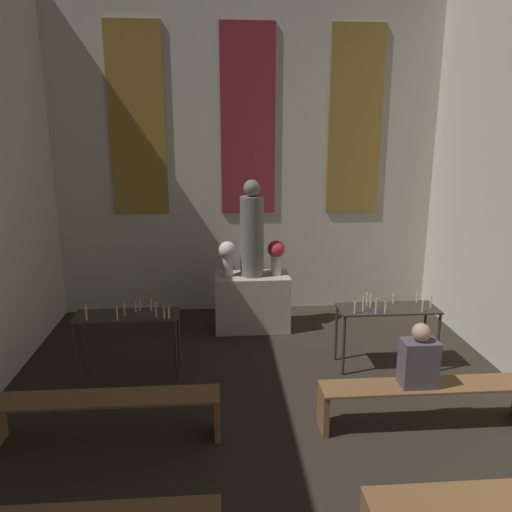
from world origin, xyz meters
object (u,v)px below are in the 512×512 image
Objects in this scene: candle_rack_right at (387,315)px; pew_back_left at (108,408)px; person_seated at (419,359)px; flower_vase_right at (276,254)px; pew_back_right at (426,395)px; candle_rack_left at (128,323)px; statue at (252,232)px; flower_vase_left at (228,255)px; altar at (252,302)px.

candle_rack_right reaches higher than pew_back_left.
person_seated reaches higher than pew_back_left.
flower_vase_right reaches higher than pew_back_right.
flower_vase_right reaches higher than person_seated.
candle_rack_left is 3.27m from candle_rack_right.
statue is 0.65× the size of pew_back_right.
pew_back_left is at bearing -114.40° from flower_vase_left.
pew_back_left is (-1.62, -2.76, -0.08)m from altar.
flower_vase_left reaches higher than pew_back_left.
flower_vase_right is (0.37, 0.00, 0.76)m from altar.
flower_vase_right is 3.15m from pew_back_right.
flower_vase_left is at bearing 180.00° from statue.
statue is 3.41m from pew_back_left.
statue is at bearing 0.00° from flower_vase_left.
flower_vase_left is 3.15m from pew_back_left.
statue is 0.50m from flower_vase_right.
person_seated is at bearing -61.40° from altar.
flower_vase_right is 0.24× the size of pew_back_left.
candle_rack_right reaches higher than altar.
pew_back_right is at bearing -22.58° from candle_rack_left.
person_seated is at bearing -67.60° from flower_vase_right.
pew_back_right is (3.25, -1.35, -0.35)m from candle_rack_left.
flower_vase_left is 1.00× the size of flower_vase_right.
flower_vase_left is 0.24× the size of pew_back_right.
pew_back_right is at bearing -90.82° from candle_rack_right.
flower_vase_left is at bearing 124.14° from person_seated.
statue is at bearing 120.40° from pew_back_right.
candle_rack_left is (-1.63, -1.41, 0.27)m from altar.
altar is 3.16m from person_seated.
person_seated is at bearing -55.86° from flower_vase_left.
flower_vase_right is at bearing 112.40° from person_seated.
statue is 1.14× the size of candle_rack_left.
altar is 0.51× the size of pew_back_left.
candle_rack_left is 0.57× the size of pew_back_left.
statue reaches higher than candle_rack_right.
flower_vase_right is 0.42× the size of candle_rack_left.
candle_rack_left is 3.54m from pew_back_right.
pew_back_right is (3.24, 0.00, 0.00)m from pew_back_left.
candle_rack_right is 3.55m from pew_back_left.
altar is at bearing 0.00° from flower_vase_left.
pew_back_left is at bearing 180.00° from pew_back_right.
statue reaches higher than person_seated.
candle_rack_right is 1.88× the size of person_seated.
altar is 2.13× the size of flower_vase_right.
pew_back_left is (-3.26, -1.35, -0.35)m from candle_rack_right.
candle_rack_left reaches higher than altar.
candle_rack_left is at bearing 157.42° from pew_back_right.
statue is at bearing 0.00° from altar.
altar is 0.51× the size of pew_back_right.
candle_rack_left is 3.42m from person_seated.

